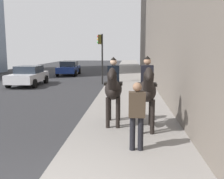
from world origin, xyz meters
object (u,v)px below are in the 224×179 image
object	(u,v)px
mounted_horse_near	(113,88)
car_mid_lane	(28,75)
car_near_lane	(69,68)
traffic_light_near_curb	(101,51)
mounted_horse_far	(147,90)
pedestrian_greeting	(137,112)

from	to	relation	value
mounted_horse_near	car_mid_lane	world-z (taller)	mounted_horse_near
car_near_lane	car_mid_lane	size ratio (longest dim) A/B	1.04
car_mid_lane	traffic_light_near_curb	size ratio (longest dim) A/B	1.13
mounted_horse_near	car_near_lane	world-z (taller)	mounted_horse_near
mounted_horse_far	traffic_light_near_curb	bearing A→B (deg)	-165.87
mounted_horse_far	car_near_lane	xyz separation A→B (m)	(18.62, 6.78, -0.66)
car_mid_lane	mounted_horse_far	bearing A→B (deg)	35.76
mounted_horse_far	traffic_light_near_curb	distance (m)	12.00
mounted_horse_near	car_near_lane	size ratio (longest dim) A/B	0.51
pedestrian_greeting	traffic_light_near_curb	world-z (taller)	traffic_light_near_curb
pedestrian_greeting	traffic_light_near_curb	distance (m)	13.58
pedestrian_greeting	car_near_lane	bearing A→B (deg)	16.09
car_mid_lane	traffic_light_near_curb	xyz separation A→B (m)	(1.08, -5.24, 1.79)
mounted_horse_far	mounted_horse_near	bearing A→B (deg)	-115.37
mounted_horse_far	pedestrian_greeting	xyz separation A→B (m)	(-1.66, 0.35, -0.30)
car_mid_lane	mounted_horse_near	bearing A→B (deg)	33.25
mounted_horse_far	car_mid_lane	size ratio (longest dim) A/B	0.54
pedestrian_greeting	traffic_light_near_curb	xyz separation A→B (m)	(13.31, 2.31, 1.43)
traffic_light_near_curb	mounted_horse_near	bearing A→B (deg)	-171.79
mounted_horse_near	mounted_horse_far	size ratio (longest dim) A/B	0.98
mounted_horse_far	pedestrian_greeting	size ratio (longest dim) A/B	1.35
car_mid_lane	traffic_light_near_curb	bearing A→B (deg)	100.61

